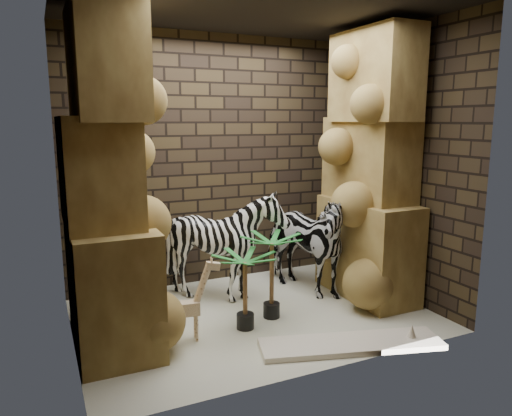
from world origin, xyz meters
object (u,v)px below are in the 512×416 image
surfboard (351,344)px  zebra_left (225,250)px  palm_back (245,291)px  zebra_right (301,234)px  giraffe_toy (184,300)px  palm_front (272,276)px

surfboard → zebra_left: bearing=127.3°
palm_back → zebra_right: bearing=33.5°
zebra_left → giraffe_toy: size_ratio=1.58×
zebra_left → palm_back: 0.83m
palm_front → giraffe_toy: bearing=-171.1°
zebra_left → palm_front: (0.24, -0.67, -0.13)m
zebra_left → palm_front: 0.72m
zebra_right → giraffe_toy: bearing=-172.9°
zebra_right → giraffe_toy: zebra_right is taller
surfboard → giraffe_toy: bearing=167.2°
zebra_left → giraffe_toy: zebra_left is taller
palm_front → zebra_left: bearing=109.8°
palm_back → surfboard: (0.71, -0.74, -0.36)m
palm_back → surfboard: bearing=-46.5°
giraffe_toy → surfboard: giraffe_toy is taller
zebra_left → palm_front: bearing=-76.6°
zebra_left → zebra_right: bearing=-16.0°
zebra_right → zebra_left: (-0.88, 0.15, -0.13)m
zebra_right → palm_back: bearing=-162.2°
palm_front → palm_back: size_ratio=1.15×
giraffe_toy → palm_front: 0.97m
palm_front → surfboard: bearing=-67.9°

